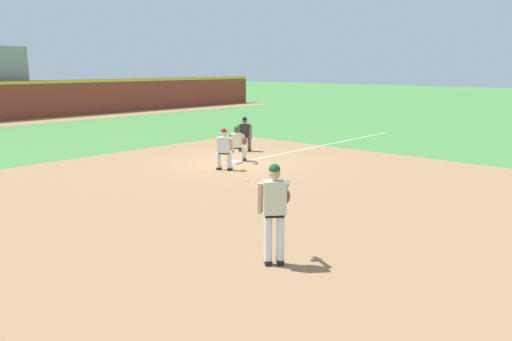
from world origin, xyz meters
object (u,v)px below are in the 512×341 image
(pitcher, at_px, (275,208))
(first_baseman, at_px, (237,142))
(first_base_bag, at_px, (236,162))
(umpire, at_px, (245,133))
(baseball, at_px, (248,180))
(baserunner, at_px, (224,147))

(pitcher, relative_size, first_baseman, 1.39)
(first_base_bag, height_order, umpire, umpire)
(baseball, distance_m, pitcher, 6.82)
(baseball, distance_m, baserunner, 2.05)
(first_base_bag, xyz_separation_m, baserunner, (-1.12, -0.54, 0.75))
(pitcher, distance_m, baserunner, 8.56)
(first_base_bag, xyz_separation_m, pitcher, (-6.46, -7.23, 1.01))
(first_base_bag, height_order, baseball, first_base_bag)
(first_base_bag, xyz_separation_m, umpire, (2.27, 1.65, 0.75))
(baserunner, bearing_deg, first_base_bag, 25.85)
(first_base_bag, height_order, pitcher, pitcher)
(first_base_bag, relative_size, baseball, 5.14)
(pitcher, relative_size, umpire, 1.27)
(first_baseman, relative_size, umpire, 0.92)
(pitcher, bearing_deg, baserunner, 51.44)
(first_baseman, bearing_deg, first_base_bag, -143.87)
(baseball, relative_size, first_baseman, 0.06)
(first_base_bag, bearing_deg, first_baseman, 36.13)
(first_baseman, bearing_deg, pitcher, -132.32)
(baseball, relative_size, pitcher, 0.04)
(first_baseman, distance_m, umpire, 2.32)
(pitcher, xyz_separation_m, first_baseman, (6.85, 7.52, -0.33))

